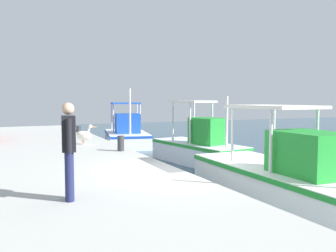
% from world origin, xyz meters
% --- Properties ---
extents(fishing_boat_nearest, '(5.04, 3.09, 3.21)m').
position_xyz_m(fishing_boat_nearest, '(-11.15, 2.07, 0.62)').
color(fishing_boat_nearest, white).
rests_on(fishing_boat_nearest, ground).
extents(fishing_boat_second, '(4.84, 2.29, 2.76)m').
position_xyz_m(fishing_boat_second, '(-4.45, 3.03, 0.66)').
color(fishing_boat_second, white).
rests_on(fishing_boat_second, ground).
extents(fishing_boat_third, '(6.23, 2.27, 3.27)m').
position_xyz_m(fishing_boat_third, '(1.47, 2.28, 0.66)').
color(fishing_boat_third, white).
rests_on(fishing_boat_third, ground).
extents(pelican, '(0.70, 0.91, 0.82)m').
position_xyz_m(pelican, '(-6.39, -1.27, 1.20)').
color(pelican, tan).
rests_on(pelican, quay_pier).
extents(fisherman_standing, '(0.58, 0.29, 1.79)m').
position_xyz_m(fisherman_standing, '(1.68, -3.13, 1.78)').
color(fisherman_standing, '#1E234C').
rests_on(fisherman_standing, quay_pier).
extents(mooring_bollard_nearest, '(0.27, 0.27, 0.36)m').
position_xyz_m(mooring_bollard_nearest, '(-12.07, -0.45, 0.98)').
color(mooring_bollard_nearest, '#333338').
rests_on(mooring_bollard_nearest, quay_pier).
extents(mooring_bollard_second, '(0.24, 0.24, 0.55)m').
position_xyz_m(mooring_bollard_second, '(-3.97, -0.45, 1.07)').
color(mooring_bollard_second, '#333338').
rests_on(mooring_bollard_second, quay_pier).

